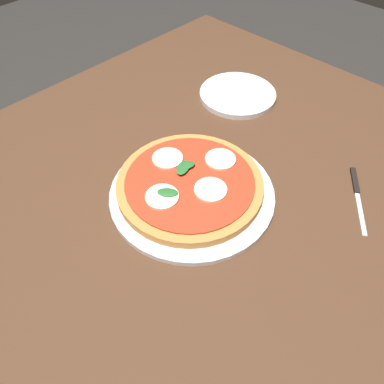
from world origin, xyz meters
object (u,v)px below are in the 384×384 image
at_px(dining_table, 184,235).
at_px(serving_tray, 192,193).
at_px(pizza, 190,184).
at_px(knife, 357,191).
at_px(plate_white, 238,95).

distance_m(dining_table, serving_tray, 0.10).
bearing_deg(pizza, knife, 133.64).
relative_size(serving_tray, knife, 2.19).
bearing_deg(serving_tray, knife, 135.44).
distance_m(serving_tray, knife, 0.34).
relative_size(dining_table, serving_tray, 4.17).
distance_m(dining_table, plate_white, 0.43).
height_order(pizza, plate_white, pizza).
bearing_deg(dining_table, knife, 142.34).
bearing_deg(knife, dining_table, -37.66).
xyz_separation_m(dining_table, serving_tray, (-0.04, -0.02, 0.08)).
relative_size(pizza, plate_white, 1.47).
xyz_separation_m(plate_white, knife, (0.09, 0.40, -0.00)).
bearing_deg(plate_white, pizza, 23.46).
relative_size(serving_tray, plate_white, 1.66).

